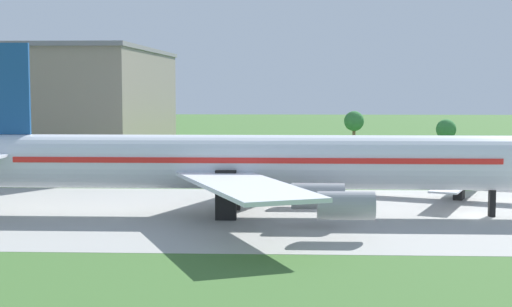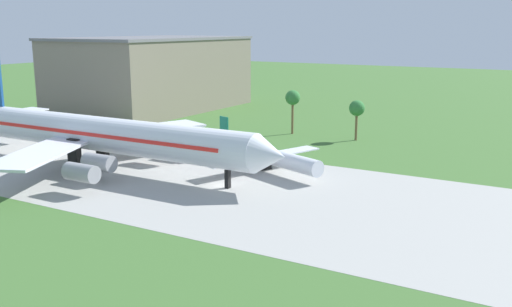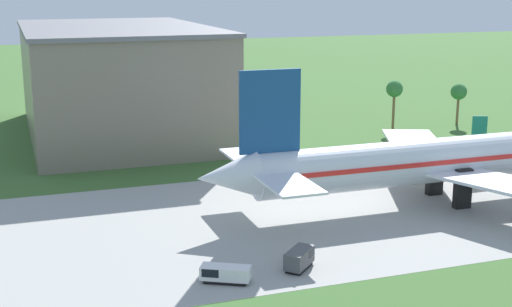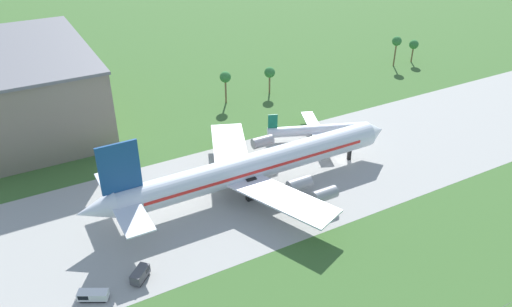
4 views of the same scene
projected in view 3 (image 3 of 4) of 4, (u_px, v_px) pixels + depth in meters
jet_airliner at (462, 158)px, 103.79m from camera, size 79.33×51.87×20.46m
baggage_tug at (300, 258)px, 79.74m from camera, size 4.53×4.49×2.29m
catering_van at (223, 273)px, 76.16m from camera, size 5.63×4.31×1.82m
terminal_building at (117, 80)px, 148.79m from camera, size 36.72×61.20×22.53m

